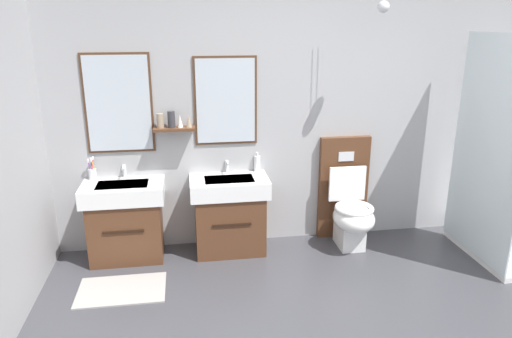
{
  "coord_description": "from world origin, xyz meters",
  "views": [
    {
      "loc": [
        -1.18,
        -2.17,
        2.04
      ],
      "look_at": [
        -0.58,
        1.75,
        0.79
      ],
      "focal_mm": 33.02,
      "sensor_mm": 36.0,
      "label": 1
    }
  ],
  "objects_px": {
    "toothbrush_cup": "(93,173)",
    "shower_tray": "(507,213)",
    "vanity_sink_left": "(126,219)",
    "toilet": "(348,206)",
    "vanity_sink_right": "(229,213)",
    "soap_dispenser": "(257,163)"
  },
  "relations": [
    {
      "from": "toilet",
      "to": "shower_tray",
      "type": "height_order",
      "value": "shower_tray"
    },
    {
      "from": "soap_dispenser",
      "to": "shower_tray",
      "type": "distance_m",
      "value": 2.27
    },
    {
      "from": "toilet",
      "to": "soap_dispenser",
      "type": "height_order",
      "value": "toilet"
    },
    {
      "from": "toilet",
      "to": "shower_tray",
      "type": "xyz_separation_m",
      "value": [
        1.31,
        -0.45,
        0.03
      ]
    },
    {
      "from": "toilet",
      "to": "vanity_sink_right",
      "type": "bearing_deg",
      "value": 179.06
    },
    {
      "from": "vanity_sink_left",
      "to": "toilet",
      "type": "relative_size",
      "value": 0.7
    },
    {
      "from": "vanity_sink_right",
      "to": "toilet",
      "type": "relative_size",
      "value": 0.7
    },
    {
      "from": "toothbrush_cup",
      "to": "soap_dispenser",
      "type": "height_order",
      "value": "toothbrush_cup"
    },
    {
      "from": "soap_dispenser",
      "to": "shower_tray",
      "type": "bearing_deg",
      "value": -16.21
    },
    {
      "from": "vanity_sink_right",
      "to": "toothbrush_cup",
      "type": "relative_size",
      "value": 3.36
    },
    {
      "from": "toothbrush_cup",
      "to": "shower_tray",
      "type": "xyz_separation_m",
      "value": [
        3.61,
        -0.61,
        -0.36
      ]
    },
    {
      "from": "vanity_sink_left",
      "to": "soap_dispenser",
      "type": "distance_m",
      "value": 1.27
    },
    {
      "from": "toothbrush_cup",
      "to": "shower_tray",
      "type": "height_order",
      "value": "shower_tray"
    },
    {
      "from": "vanity_sink_right",
      "to": "toilet",
      "type": "distance_m",
      "value": 1.12
    },
    {
      "from": "vanity_sink_right",
      "to": "soap_dispenser",
      "type": "xyz_separation_m",
      "value": [
        0.28,
        0.15,
        0.41
      ]
    },
    {
      "from": "toilet",
      "to": "toothbrush_cup",
      "type": "bearing_deg",
      "value": 176.01
    },
    {
      "from": "toothbrush_cup",
      "to": "soap_dispenser",
      "type": "xyz_separation_m",
      "value": [
        1.46,
        0.01,
        0.02
      ]
    },
    {
      "from": "vanity_sink_right",
      "to": "toilet",
      "type": "height_order",
      "value": "toilet"
    },
    {
      "from": "vanity_sink_left",
      "to": "soap_dispenser",
      "type": "xyz_separation_m",
      "value": [
        1.2,
        0.15,
        0.41
      ]
    },
    {
      "from": "toilet",
      "to": "soap_dispenser",
      "type": "distance_m",
      "value": 0.95
    },
    {
      "from": "toilet",
      "to": "soap_dispenser",
      "type": "relative_size",
      "value": 5.46
    },
    {
      "from": "vanity_sink_left",
      "to": "toilet",
      "type": "xyz_separation_m",
      "value": [
        2.04,
        -0.02,
        0.01
      ]
    }
  ]
}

